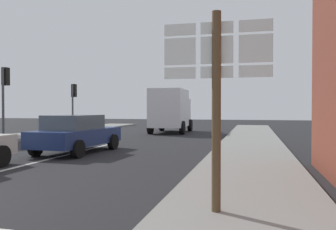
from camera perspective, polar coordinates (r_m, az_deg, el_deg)
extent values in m
plane|color=#232326|center=(15.69, -11.59, -5.25)|extent=(80.00, 80.00, 0.00)
cube|color=gray|center=(12.19, 13.40, -6.74)|extent=(2.85, 44.00, 0.14)
cube|color=silver|center=(12.23, -19.75, -7.05)|extent=(0.16, 12.00, 0.01)
cylinder|color=black|center=(11.35, -25.79, -6.12)|extent=(0.22, 0.64, 0.64)
cube|color=navy|center=(14.00, -14.70, -3.47)|extent=(2.01, 4.30, 0.60)
cube|color=#47515B|center=(13.76, -15.27, -1.16)|extent=(1.68, 2.19, 0.55)
cylinder|color=black|center=(15.63, -14.78, -4.11)|extent=(0.26, 0.65, 0.64)
cylinder|color=black|center=(14.77, -9.01, -4.38)|extent=(0.26, 0.65, 0.64)
cylinder|color=black|center=(13.43, -20.96, -4.98)|extent=(0.26, 0.65, 0.64)
cylinder|color=black|center=(12.43, -14.60, -5.43)|extent=(0.26, 0.65, 0.64)
cube|color=silver|center=(24.10, 0.19, 1.13)|extent=(2.31, 3.76, 2.60)
cube|color=silver|center=(26.55, 1.32, 0.48)|extent=(2.13, 1.36, 2.00)
cube|color=#47515B|center=(26.61, 1.34, 2.20)|extent=(1.76, 0.15, 0.70)
cylinder|color=black|center=(26.76, -1.02, -1.66)|extent=(0.31, 0.91, 0.90)
cylinder|color=black|center=(26.35, 3.65, -1.70)|extent=(0.31, 0.91, 0.90)
cylinder|color=black|center=(23.47, -2.92, -2.04)|extent=(0.31, 0.91, 0.90)
cylinder|color=black|center=(23.00, 2.38, -2.10)|extent=(0.31, 0.91, 0.90)
cylinder|color=brown|center=(5.34, 7.95, -0.21)|extent=(0.14, 0.14, 3.20)
cube|color=white|center=(5.62, 1.98, 13.83)|extent=(0.50, 0.03, 0.18)
cube|color=black|center=(5.64, 2.02, 13.79)|extent=(0.43, 0.01, 0.13)
cube|color=white|center=(5.55, 1.97, 10.41)|extent=(0.50, 0.03, 0.42)
cube|color=black|center=(5.57, 2.02, 10.38)|extent=(0.43, 0.01, 0.32)
cube|color=white|center=(5.51, 1.97, 6.92)|extent=(0.50, 0.03, 0.18)
cube|color=black|center=(5.53, 2.01, 6.90)|extent=(0.43, 0.01, 0.13)
cube|color=white|center=(5.53, 8.05, 14.03)|extent=(0.50, 0.03, 0.18)
cube|color=black|center=(5.55, 8.07, 13.99)|extent=(0.43, 0.01, 0.13)
cube|color=white|center=(5.46, 8.04, 10.55)|extent=(0.50, 0.03, 0.42)
cube|color=black|center=(5.48, 8.06, 10.52)|extent=(0.43, 0.01, 0.32)
cube|color=white|center=(5.42, 8.03, 7.01)|extent=(0.50, 0.03, 0.18)
cube|color=black|center=(5.44, 8.05, 6.98)|extent=(0.43, 0.01, 0.13)
cube|color=white|center=(5.50, 14.25, 14.07)|extent=(0.50, 0.03, 0.18)
cube|color=black|center=(5.52, 14.25, 14.03)|extent=(0.43, 0.01, 0.13)
cube|color=white|center=(5.44, 14.24, 10.58)|extent=(0.50, 0.03, 0.42)
cube|color=black|center=(5.46, 14.23, 10.55)|extent=(0.43, 0.01, 0.32)
cube|color=white|center=(5.39, 14.22, 7.02)|extent=(0.50, 0.03, 0.18)
cube|color=black|center=(5.41, 14.22, 6.99)|extent=(0.43, 0.01, 0.13)
cylinder|color=#47474C|center=(19.25, -25.50, 1.49)|extent=(0.12, 0.12, 3.80)
cube|color=black|center=(19.47, -25.16, 5.76)|extent=(0.30, 0.28, 0.90)
sphere|color=#360303|center=(19.60, -24.90, 6.52)|extent=(0.18, 0.18, 0.18)
sphere|color=orange|center=(19.58, -24.90, 5.71)|extent=(0.18, 0.18, 0.18)
sphere|color=black|center=(19.55, -24.89, 4.89)|extent=(0.18, 0.18, 0.18)
cylinder|color=#47474C|center=(24.94, -15.42, 1.01)|extent=(0.12, 0.12, 3.43)
cube|color=black|center=(25.14, -15.21, 3.90)|extent=(0.30, 0.28, 0.90)
sphere|color=#360303|center=(25.28, -15.06, 4.50)|extent=(0.18, 0.18, 0.18)
sphere|color=orange|center=(25.27, -15.06, 3.86)|extent=(0.18, 0.18, 0.18)
sphere|color=black|center=(25.25, -15.05, 3.23)|extent=(0.18, 0.18, 0.18)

